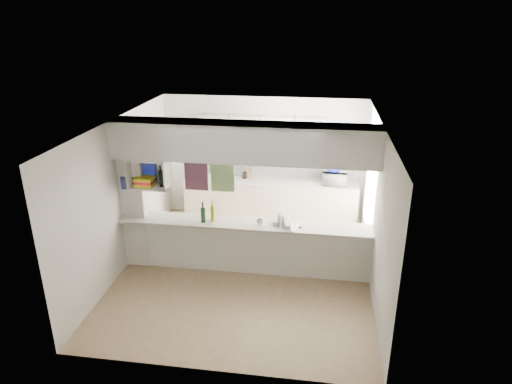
% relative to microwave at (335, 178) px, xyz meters
% --- Properties ---
extents(floor, '(4.80, 4.80, 0.00)m').
position_rel_microwave_xyz_m(floor, '(-1.51, -2.05, -1.05)').
color(floor, '#8F7353').
rests_on(floor, ground).
extents(ceiling, '(4.80, 4.80, 0.00)m').
position_rel_microwave_xyz_m(ceiling, '(-1.51, -2.05, 1.55)').
color(ceiling, white).
rests_on(ceiling, wall_back).
extents(wall_back, '(4.20, 0.00, 4.20)m').
position_rel_microwave_xyz_m(wall_back, '(-1.51, 0.35, 0.25)').
color(wall_back, silver).
rests_on(wall_back, floor).
extents(wall_left, '(0.00, 4.80, 4.80)m').
position_rel_microwave_xyz_m(wall_left, '(-3.61, -2.05, 0.25)').
color(wall_left, silver).
rests_on(wall_left, floor).
extents(wall_right, '(0.00, 4.80, 4.80)m').
position_rel_microwave_xyz_m(wall_right, '(0.59, -2.05, 0.25)').
color(wall_right, silver).
rests_on(wall_right, floor).
extents(servery_partition, '(4.20, 0.50, 2.60)m').
position_rel_microwave_xyz_m(servery_partition, '(-1.68, -2.05, 0.60)').
color(servery_partition, silver).
rests_on(servery_partition, floor).
extents(cubby_shelf, '(0.65, 0.35, 0.50)m').
position_rel_microwave_xyz_m(cubby_shelf, '(-3.07, -2.12, 0.66)').
color(cubby_shelf, white).
rests_on(cubby_shelf, bulkhead).
extents(kitchen_run, '(3.60, 0.63, 2.24)m').
position_rel_microwave_xyz_m(kitchen_run, '(-1.35, 0.09, -0.23)').
color(kitchen_run, beige).
rests_on(kitchen_run, floor).
extents(microwave, '(0.51, 0.36, 0.27)m').
position_rel_microwave_xyz_m(microwave, '(0.00, 0.00, 0.00)').
color(microwave, white).
rests_on(microwave, bench_top).
extents(bowl, '(0.27, 0.27, 0.07)m').
position_rel_microwave_xyz_m(bowl, '(-0.03, -0.01, 0.17)').
color(bowl, '#0D1493').
rests_on(bowl, microwave).
extents(dish_rack, '(0.49, 0.42, 0.22)m').
position_rel_microwave_xyz_m(dish_rack, '(-0.81, -2.09, -0.05)').
color(dish_rack, silver).
rests_on(dish_rack, breakfast_bar).
extents(cup, '(0.14, 0.14, 0.09)m').
position_rel_microwave_xyz_m(cup, '(-1.24, -2.09, -0.08)').
color(cup, white).
rests_on(cup, dish_rack).
extents(wine_bottles, '(0.23, 0.16, 0.37)m').
position_rel_microwave_xyz_m(wine_bottles, '(-2.11, -2.08, 0.00)').
color(wine_bottles, black).
rests_on(wine_bottles, breakfast_bar).
extents(plastic_tubs, '(0.49, 0.21, 0.07)m').
position_rel_microwave_xyz_m(plastic_tubs, '(-0.89, -2.08, -0.11)').
color(plastic_tubs, silver).
rests_on(plastic_tubs, breakfast_bar).
extents(utensil_jar, '(0.10, 0.10, 0.14)m').
position_rel_microwave_xyz_m(utensil_jar, '(-1.86, 0.10, -0.06)').
color(utensil_jar, black).
rests_on(utensil_jar, bench_top).
extents(knife_block, '(0.11, 0.09, 0.19)m').
position_rel_microwave_xyz_m(knife_block, '(-1.77, 0.13, -0.04)').
color(knife_block, brown).
rests_on(knife_block, bench_top).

